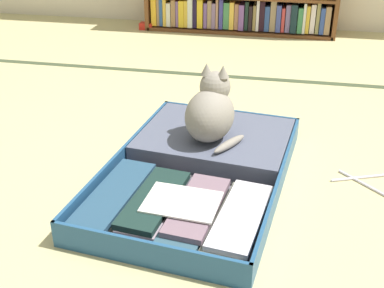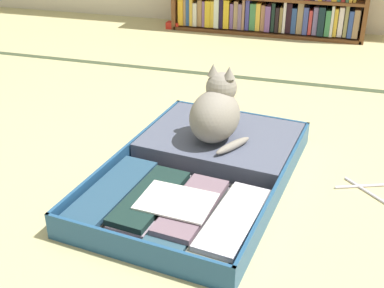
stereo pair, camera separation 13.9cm
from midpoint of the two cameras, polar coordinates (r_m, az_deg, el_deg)
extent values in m
plane|color=#C2B77F|center=(1.81, 7.03, -6.01)|extent=(10.00, 10.00, 0.00)
cube|color=#3B482F|center=(2.90, 11.42, 7.07)|extent=(4.80, 0.05, 0.00)
cube|color=brown|center=(3.89, 9.52, 12.71)|extent=(1.38, 0.29, 0.02)
cube|color=gold|center=(3.98, 0.21, 15.22)|extent=(0.04, 0.24, 0.20)
cube|color=#977652|center=(3.98, 0.69, 15.21)|extent=(0.02, 0.24, 0.20)
cube|color=#2E5291|center=(3.97, 1.03, 15.32)|extent=(0.02, 0.24, 0.22)
cube|color=gold|center=(3.96, 1.41, 15.32)|extent=(0.02, 0.24, 0.22)
cube|color=beige|center=(3.95, 1.83, 14.94)|extent=(0.03, 0.24, 0.17)
cube|color=#A0764A|center=(3.95, 2.39, 15.10)|extent=(0.03, 0.24, 0.20)
cube|color=#785897|center=(3.94, 2.82, 15.00)|extent=(0.02, 0.24, 0.19)
cube|color=gold|center=(3.93, 3.28, 14.98)|extent=(0.04, 0.24, 0.20)
cube|color=gold|center=(3.93, 3.81, 14.97)|extent=(0.03, 0.24, 0.20)
cube|color=silver|center=(3.91, 4.28, 15.01)|extent=(0.04, 0.24, 0.21)
cube|color=black|center=(3.91, 4.81, 15.08)|extent=(0.03, 0.24, 0.22)
cube|color=gold|center=(3.90, 5.38, 14.91)|extent=(0.04, 0.24, 0.21)
cube|color=#705191|center=(3.90, 5.97, 14.71)|extent=(0.03, 0.24, 0.18)
cube|color=tan|center=(3.89, 6.46, 14.81)|extent=(0.03, 0.24, 0.20)
cube|color=slate|center=(3.88, 6.90, 14.61)|extent=(0.03, 0.24, 0.19)
cube|color=#A2765B|center=(3.88, 7.30, 14.81)|extent=(0.02, 0.24, 0.22)
cube|color=#3F3D97|center=(3.88, 7.74, 14.77)|extent=(0.03, 0.24, 0.22)
cube|color=#418450|center=(3.88, 8.33, 14.57)|extent=(0.04, 0.24, 0.19)
cube|color=gold|center=(3.87, 8.93, 14.52)|extent=(0.03, 0.24, 0.20)
cube|color=#A36F50|center=(3.87, 9.46, 14.40)|extent=(0.03, 0.24, 0.19)
cube|color=#774F93|center=(3.85, 9.99, 14.28)|extent=(0.04, 0.24, 0.18)
cube|color=black|center=(3.86, 10.59, 14.41)|extent=(0.02, 0.24, 0.21)
cube|color=black|center=(3.85, 11.00, 14.13)|extent=(0.02, 0.24, 0.18)
cube|color=#9B834B|center=(3.86, 11.44, 14.13)|extent=(0.02, 0.24, 0.18)
cube|color=silver|center=(3.84, 11.83, 14.36)|extent=(0.02, 0.24, 0.22)
cube|color=black|center=(3.85, 12.29, 14.27)|extent=(0.04, 0.24, 0.21)
cube|color=navy|center=(3.84, 12.84, 13.95)|extent=(0.03, 0.24, 0.18)
cube|color=#907758|center=(3.84, 13.51, 14.17)|extent=(0.04, 0.24, 0.22)
cube|color=#3B4794|center=(3.83, 14.10, 13.88)|extent=(0.03, 0.24, 0.19)
cube|color=#C03A3D|center=(3.84, 14.59, 13.69)|extent=(0.02, 0.24, 0.17)
cube|color=slate|center=(3.84, 15.13, 13.80)|extent=(0.03, 0.24, 0.20)
cube|color=#14282E|center=(3.82, 15.76, 13.70)|extent=(0.04, 0.24, 0.20)
cube|color=#397E4C|center=(3.83, 16.44, 13.48)|extent=(0.04, 0.24, 0.18)
cube|color=silver|center=(3.82, 16.90, 13.65)|extent=(0.02, 0.24, 0.21)
cube|color=gold|center=(3.83, 17.26, 13.49)|extent=(0.03, 0.24, 0.19)
cube|color=silver|center=(3.84, 17.80, 13.53)|extent=(0.03, 0.24, 0.21)
cube|color=#8C8351|center=(3.83, 18.34, 13.53)|extent=(0.02, 0.24, 0.22)
cube|color=#314994|center=(3.83, 18.79, 13.19)|extent=(0.03, 0.24, 0.19)
cube|color=#997755|center=(3.83, 19.37, 13.19)|extent=(0.04, 0.24, 0.20)
cube|color=#23507D|center=(1.68, -0.14, -8.51)|extent=(0.68, 0.56, 0.01)
cube|color=#23507D|center=(1.49, -3.90, -12.26)|extent=(0.62, 0.08, 0.09)
cube|color=#23507D|center=(1.78, -9.25, -5.03)|extent=(0.07, 0.49, 0.09)
cube|color=#23507D|center=(1.59, 10.20, -9.75)|extent=(0.07, 0.49, 0.09)
cube|color=#524B56|center=(1.68, -0.14, -8.23)|extent=(0.65, 0.53, 0.01)
cube|color=#23507D|center=(2.07, 5.26, -1.03)|extent=(0.68, 0.56, 0.01)
cube|color=#23507D|center=(2.26, 7.24, 2.61)|extent=(0.62, 0.08, 0.09)
cube|color=#23507D|center=(2.15, -2.42, 1.48)|extent=(0.07, 0.49, 0.09)
cube|color=#23507D|center=(2.00, 13.65, -1.63)|extent=(0.07, 0.49, 0.09)
cube|color=#524B56|center=(2.07, 5.27, -0.78)|extent=(0.65, 0.53, 0.01)
cylinder|color=black|center=(1.87, 2.86, -4.07)|extent=(0.60, 0.08, 0.02)
cube|color=black|center=(1.76, -6.67, -6.01)|extent=(0.16, 0.38, 0.02)
cube|color=slate|center=(1.73, -6.71, -5.84)|extent=(0.19, 0.44, 0.01)
cube|color=navy|center=(1.73, -6.85, -5.27)|extent=(0.18, 0.44, 0.02)
cube|color=#77635D|center=(1.70, -2.53, -7.10)|extent=(0.19, 0.44, 0.02)
cube|color=gray|center=(1.68, -2.29, -6.62)|extent=(0.17, 0.39, 0.02)
cube|color=#182F2B|center=(1.67, -2.46, -6.15)|extent=(0.18, 0.38, 0.02)
cube|color=slate|center=(1.65, 2.03, -8.31)|extent=(0.18, 0.42, 0.02)
cube|color=#315363|center=(1.63, 1.89, -8.02)|extent=(0.17, 0.41, 0.02)
cube|color=slate|center=(1.63, 2.45, -7.20)|extent=(0.17, 0.37, 0.02)
cube|color=#7B695A|center=(1.62, 6.92, -9.46)|extent=(0.18, 0.41, 0.02)
cube|color=#66695B|center=(1.61, 6.89, -8.96)|extent=(0.19, 0.43, 0.01)
cube|color=silver|center=(1.60, 7.37, -8.52)|extent=(0.18, 0.40, 0.02)
cube|color=white|center=(1.62, 0.64, -6.64)|extent=(0.25, 0.20, 0.01)
cube|color=black|center=(1.66, -0.15, -6.08)|extent=(0.18, 0.13, 0.01)
cube|color=#4F556A|center=(2.05, 5.31, 0.13)|extent=(0.64, 0.53, 0.08)
torus|color=white|center=(2.04, 3.52, 1.23)|extent=(0.11, 0.11, 0.01)
cylinder|color=black|center=(2.30, 3.06, 3.22)|extent=(0.02, 0.02, 0.09)
cylinder|color=black|center=(2.22, 11.39, 1.71)|extent=(0.02, 0.02, 0.09)
cube|color=white|center=(1.43, 1.40, -12.95)|extent=(0.03, 0.01, 0.02)
cube|color=white|center=(1.44, 0.80, -12.93)|extent=(0.04, 0.01, 0.02)
cube|color=#ED3A36|center=(1.56, -9.89, -9.71)|extent=(0.04, 0.01, 0.02)
cube|color=red|center=(1.58, -10.24, -10.55)|extent=(0.04, 0.01, 0.02)
ellipsoid|color=gray|center=(1.94, 4.71, 3.16)|extent=(0.23, 0.28, 0.21)
ellipsoid|color=gray|center=(2.01, 5.41, 2.67)|extent=(0.14, 0.11, 0.11)
sphere|color=gray|center=(1.94, 5.46, 6.44)|extent=(0.12, 0.12, 0.12)
cone|color=gray|center=(1.90, 6.43, 8.15)|extent=(0.05, 0.05, 0.05)
cone|color=gray|center=(1.93, 4.55, 8.48)|extent=(0.05, 0.05, 0.05)
sphere|color=gold|center=(1.98, 6.62, 6.99)|extent=(0.02, 0.02, 0.02)
sphere|color=gold|center=(1.99, 5.44, 7.21)|extent=(0.02, 0.02, 0.02)
ellipsoid|color=gray|center=(1.91, 6.81, -0.21)|extent=(0.12, 0.17, 0.03)
cylinder|color=silver|center=(1.94, 21.72, -5.33)|extent=(0.18, 0.18, 0.01)
cube|color=red|center=(3.94, -1.14, 13.46)|extent=(0.10, 0.07, 0.05)
camera|label=1|loc=(0.07, -87.71, 1.21)|focal=46.45mm
camera|label=2|loc=(0.07, 92.29, -1.21)|focal=46.45mm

